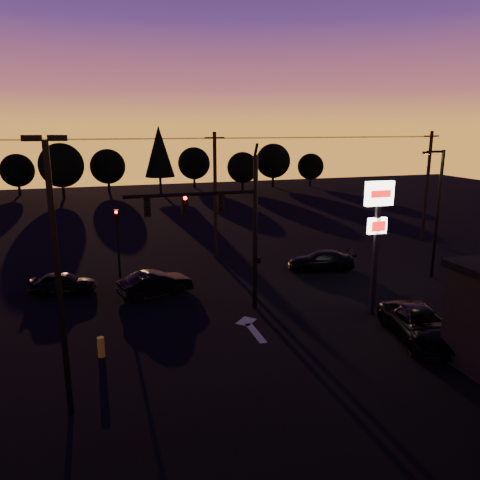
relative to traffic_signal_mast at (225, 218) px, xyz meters
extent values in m
plane|color=black|center=(0.10, -3.99, -4.94)|extent=(120.00, 120.00, 0.00)
cube|color=beige|center=(0.60, -2.99, -4.93)|extent=(0.35, 2.20, 0.01)
cube|color=beige|center=(0.60, -1.59, -4.93)|extent=(1.20, 1.20, 0.01)
cylinder|color=black|center=(1.60, 0.01, -0.94)|extent=(0.24, 0.24, 8.00)
cylinder|color=black|center=(1.60, 0.01, 3.26)|extent=(0.14, 0.52, 0.76)
cylinder|color=black|center=(-1.65, 0.01, 1.26)|extent=(6.50, 0.16, 0.16)
cube|color=black|center=(-0.20, 0.01, 0.76)|extent=(0.32, 0.22, 0.95)
sphere|color=black|center=(-0.20, -0.12, 1.11)|extent=(0.18, 0.18, 0.18)
sphere|color=black|center=(-0.20, -0.12, 0.81)|extent=(0.18, 0.18, 0.18)
sphere|color=black|center=(-0.20, -0.12, 0.51)|extent=(0.18, 0.18, 0.18)
cube|color=black|center=(-2.00, 0.01, 0.76)|extent=(0.32, 0.22, 0.95)
sphere|color=#FF0705|center=(-2.00, -0.12, 1.11)|extent=(0.18, 0.18, 0.18)
sphere|color=black|center=(-2.00, -0.12, 0.81)|extent=(0.18, 0.18, 0.18)
sphere|color=black|center=(-2.00, -0.12, 0.51)|extent=(0.18, 0.18, 0.18)
cube|color=black|center=(-3.80, 0.01, 0.76)|extent=(0.32, 0.22, 0.95)
sphere|color=black|center=(-3.80, -0.12, 1.11)|extent=(0.18, 0.18, 0.18)
sphere|color=black|center=(-3.80, -0.12, 0.81)|extent=(0.18, 0.18, 0.18)
sphere|color=black|center=(-3.80, -0.12, 0.51)|extent=(0.18, 0.18, 0.18)
cube|color=black|center=(1.78, 0.01, -2.34)|extent=(0.22, 0.18, 0.28)
cylinder|color=black|center=(-4.90, 7.51, -3.14)|extent=(0.14, 0.14, 3.60)
cube|color=black|center=(-4.90, 7.51, -1.04)|extent=(0.30, 0.20, 0.90)
sphere|color=#FF0705|center=(-4.90, 7.39, -0.72)|extent=(0.18, 0.18, 0.18)
sphere|color=black|center=(-4.90, 7.39, -1.00)|extent=(0.18, 0.18, 0.18)
sphere|color=black|center=(-4.90, 7.39, -1.28)|extent=(0.18, 0.18, 0.18)
cube|color=black|center=(-7.40, -6.99, -0.44)|extent=(0.18, 0.18, 9.00)
cube|color=black|center=(-7.75, -6.99, 4.11)|extent=(0.55, 0.30, 0.18)
cube|color=black|center=(-7.05, -6.99, 4.11)|extent=(0.55, 0.30, 0.18)
cube|color=black|center=(7.10, -2.49, -1.74)|extent=(0.22, 0.22, 6.40)
cube|color=white|center=(7.10, -2.49, 1.26)|extent=(1.50, 0.25, 1.20)
cube|color=red|center=(7.10, -2.63, 1.26)|extent=(1.10, 0.02, 0.35)
cube|color=white|center=(7.10, -2.49, -0.34)|extent=(1.00, 0.22, 0.80)
cube|color=red|center=(7.10, -2.62, -0.34)|extent=(0.75, 0.02, 0.50)
cylinder|color=black|center=(14.10, 1.51, -0.94)|extent=(0.20, 0.20, 8.00)
cylinder|color=black|center=(13.50, 1.51, 2.96)|extent=(1.20, 0.14, 0.14)
cube|color=black|center=(12.90, 1.51, 2.91)|extent=(0.50, 0.22, 0.14)
plane|color=#FFB759|center=(12.90, 1.51, 2.83)|extent=(0.35, 0.35, 0.00)
cylinder|color=black|center=(2.10, 10.01, -0.44)|extent=(0.26, 0.26, 9.00)
cube|color=black|center=(2.10, 10.01, 3.66)|extent=(1.40, 0.10, 0.10)
cylinder|color=black|center=(20.10, 10.01, -0.44)|extent=(0.26, 0.26, 9.00)
cube|color=black|center=(20.10, 10.01, 3.66)|extent=(1.40, 0.10, 0.10)
cylinder|color=black|center=(-6.90, 9.41, 3.61)|extent=(18.00, 0.02, 0.02)
cylinder|color=black|center=(-6.90, 10.01, 3.66)|extent=(18.00, 0.02, 0.02)
cylinder|color=black|center=(-6.90, 10.61, 3.61)|extent=(18.00, 0.02, 0.02)
cylinder|color=black|center=(11.10, 9.41, 3.61)|extent=(18.00, 0.02, 0.02)
cylinder|color=black|center=(11.10, 10.01, 3.66)|extent=(18.00, 0.02, 0.02)
cylinder|color=black|center=(11.10, 10.61, 3.61)|extent=(18.00, 0.02, 0.02)
cube|color=black|center=(9.10, -7.47, -3.54)|extent=(2.20, 0.05, 1.60)
cylinder|color=gold|center=(-6.31, -3.22, -4.50)|extent=(0.29, 0.29, 0.87)
cylinder|color=black|center=(-15.90, 49.01, -4.25)|extent=(0.36, 0.36, 1.38)
sphere|color=black|center=(-15.90, 49.01, -1.50)|extent=(4.54, 4.54, 4.54)
cylinder|color=black|center=(-9.90, 44.01, -4.06)|extent=(0.36, 0.36, 1.75)
sphere|color=black|center=(-9.90, 44.01, -0.56)|extent=(5.77, 5.78, 5.78)
cylinder|color=black|center=(-3.90, 48.01, -4.19)|extent=(0.36, 0.36, 1.50)
sphere|color=black|center=(-3.90, 48.01, -1.19)|extent=(4.95, 4.95, 4.95)
cylinder|color=black|center=(3.10, 45.01, -3.75)|extent=(0.36, 0.36, 2.38)
cone|color=black|center=(3.10, 45.01, 1.00)|extent=(4.18, 4.18, 7.12)
cylinder|color=black|center=(9.10, 50.01, -4.19)|extent=(0.36, 0.36, 1.50)
sphere|color=black|center=(9.10, 50.01, -1.19)|extent=(4.95, 4.95, 4.95)
cylinder|color=black|center=(15.10, 44.01, -4.25)|extent=(0.36, 0.36, 1.38)
sphere|color=black|center=(15.10, 44.01, -1.50)|extent=(4.54, 4.54, 4.54)
cylinder|color=black|center=(21.10, 47.01, -4.12)|extent=(0.36, 0.36, 1.62)
sphere|color=black|center=(21.10, 47.01, -0.87)|extent=(5.36, 5.36, 5.36)
cylinder|color=black|center=(27.10, 46.01, -4.31)|extent=(0.36, 0.36, 1.25)
sphere|color=black|center=(27.10, 46.01, -1.81)|extent=(4.12, 4.12, 4.12)
imported|color=black|center=(-8.18, 5.38, -4.31)|extent=(3.86, 2.09, 1.25)
imported|color=black|center=(-3.14, 3.52, -4.25)|extent=(4.40, 2.50, 1.37)
imported|color=black|center=(8.05, 5.02, -4.30)|extent=(4.72, 2.94, 1.28)
imported|color=black|center=(7.43, -5.89, -4.23)|extent=(3.31, 5.42, 1.40)
camera|label=1|loc=(-6.17, -21.97, 4.46)|focal=35.00mm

